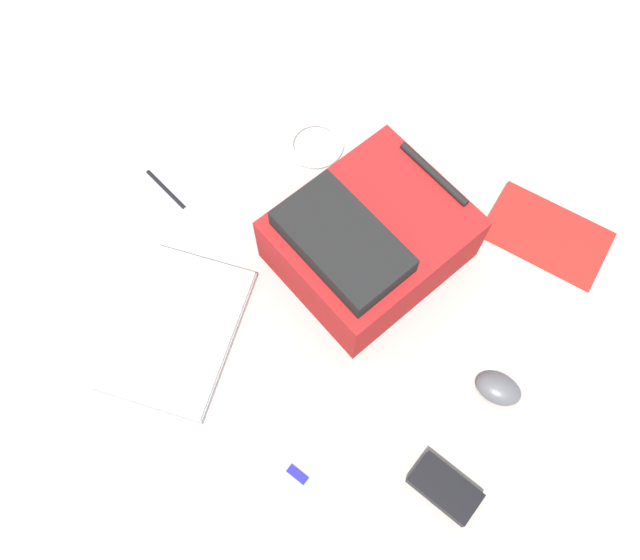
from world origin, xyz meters
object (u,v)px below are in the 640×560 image
(computer_mouse, at_px, (499,389))
(pen_black, at_px, (166,189))
(backpack, at_px, (368,240))
(cable_coil, at_px, (316,144))
(usb_stick, at_px, (297,474))
(laptop, at_px, (177,329))
(power_brick, at_px, (445,488))
(book_blue, at_px, (546,237))

(computer_mouse, bearing_deg, pen_black, -99.78)
(backpack, bearing_deg, cable_coil, -128.17)
(cable_coil, distance_m, usb_stick, 0.79)
(computer_mouse, distance_m, usb_stick, 0.45)
(cable_coil, relative_size, usb_stick, 3.15)
(pen_black, xyz_separation_m, usb_stick, (0.40, 0.62, -0.00))
(pen_black, bearing_deg, laptop, 40.89)
(pen_black, height_order, usb_stick, pen_black)
(cable_coil, height_order, power_brick, power_brick)
(backpack, height_order, power_brick, backpack)
(computer_mouse, relative_size, usb_stick, 2.14)
(book_blue, bearing_deg, cable_coil, -84.60)
(backpack, bearing_deg, laptop, -35.22)
(backpack, xyz_separation_m, laptop, (0.37, -0.26, -0.07))
(backpack, height_order, computer_mouse, backpack)
(laptop, distance_m, power_brick, 0.65)
(laptop, bearing_deg, usb_stick, 72.41)
(computer_mouse, xyz_separation_m, cable_coil, (-0.33, -0.65, -0.01))
(laptop, relative_size, book_blue, 1.46)
(backpack, distance_m, laptop, 0.46)
(power_brick, height_order, usb_stick, power_brick)
(backpack, height_order, laptop, backpack)
(cable_coil, xyz_separation_m, pen_black, (0.29, -0.24, -0.00))
(book_blue, relative_size, cable_coil, 1.94)
(computer_mouse, distance_m, cable_coil, 0.73)
(backpack, relative_size, usb_stick, 10.39)
(computer_mouse, relative_size, cable_coil, 0.68)
(laptop, relative_size, cable_coil, 2.82)
(book_blue, bearing_deg, laptop, -43.51)
(book_blue, bearing_deg, usb_stick, -15.77)
(computer_mouse, relative_size, pen_black, 0.68)
(laptop, bearing_deg, book_blue, 136.49)
(laptop, bearing_deg, pen_black, -139.11)
(computer_mouse, height_order, pen_black, computer_mouse)
(cable_coil, bearing_deg, power_brick, 48.75)
(backpack, height_order, usb_stick, backpack)
(usb_stick, bearing_deg, backpack, -165.95)
(pen_black, bearing_deg, power_brick, 73.07)
(book_blue, xyz_separation_m, power_brick, (0.62, 0.05, 0.00))
(backpack, distance_m, cable_coil, 0.34)
(cable_coil, relative_size, pen_black, 1.00)
(book_blue, distance_m, pen_black, 0.90)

